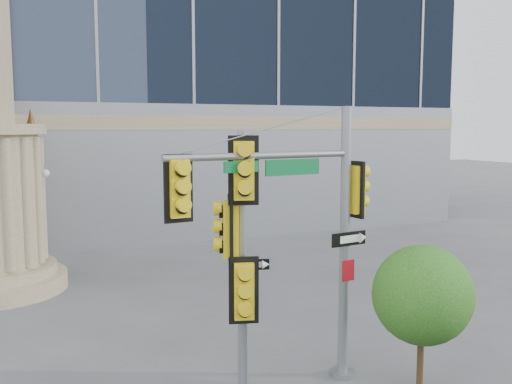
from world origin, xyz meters
name	(u,v)px	position (x,y,z in m)	size (l,w,h in m)	color
ground	(302,374)	(0.00, 0.00, 0.00)	(120.00, 120.00, 0.00)	#545456
main_signal_pole	(305,216)	(-0.24, -0.51, 3.35)	(4.18, 0.94, 5.40)	slate
secondary_signal_pole	(240,244)	(-1.51, -0.43, 2.90)	(0.85, 0.77, 4.93)	slate
street_tree	(423,299)	(1.53, -1.79, 1.90)	(1.86, 1.81, 2.89)	#9B8A69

